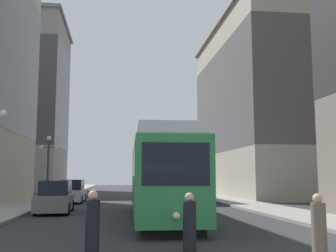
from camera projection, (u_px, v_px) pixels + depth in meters
name	position (u px, v px, depth m)	size (l,w,h in m)	color
sidewalk_left	(58.00, 195.00, 45.06)	(3.24, 120.00, 0.15)	gray
sidewalk_right	(198.00, 194.00, 47.04)	(3.24, 120.00, 0.15)	gray
streetcar	(160.00, 175.00, 20.12)	(3.09, 14.37, 3.89)	black
transit_bus	(182.00, 178.00, 35.82)	(2.87, 11.49, 3.45)	black
parked_car_left_near	(55.00, 198.00, 23.22)	(2.00, 4.83, 1.82)	black
parked_car_left_mid	(72.00, 192.00, 32.49)	(1.96, 4.94, 1.82)	black
pedestrian_crossing_near	(319.00, 229.00, 9.96)	(0.36, 0.36, 1.62)	#6B5B4C
pedestrian_crossing_far	(190.00, 225.00, 10.92)	(0.36, 0.36, 1.61)	black
pedestrian_on_sidewalk	(92.00, 225.00, 10.62)	(0.38, 0.38, 1.68)	black
lamp_post_left_far	(48.00, 158.00, 32.16)	(1.41, 0.36, 5.12)	#333338
building_left_midblock	(13.00, 102.00, 60.01)	(15.06, 15.71, 25.14)	gray
building_right_corner	(286.00, 107.00, 45.72)	(16.15, 23.59, 19.16)	#B2A893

